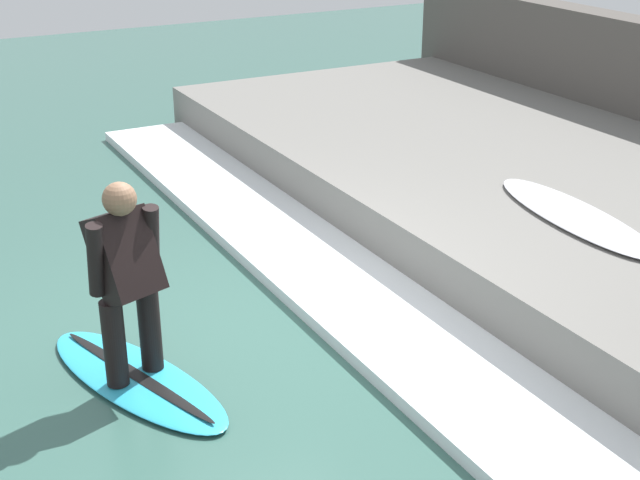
% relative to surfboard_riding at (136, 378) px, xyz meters
% --- Properties ---
extents(ground_plane, '(28.00, 28.00, 0.00)m').
position_rel_surfboard_riding_xyz_m(ground_plane, '(0.96, 0.23, -0.03)').
color(ground_plane, '#386056').
extents(concrete_ledge, '(4.40, 12.19, 0.53)m').
position_rel_surfboard_riding_xyz_m(concrete_ledge, '(4.76, 0.23, 0.24)').
color(concrete_ledge, slate).
rests_on(concrete_ledge, ground_plane).
extents(wave_foam_crest, '(1.09, 11.58, 0.11)m').
position_rel_surfboard_riding_xyz_m(wave_foam_crest, '(2.02, 0.23, 0.02)').
color(wave_foam_crest, white).
rests_on(wave_foam_crest, ground_plane).
extents(surfboard_riding, '(1.16, 1.99, 0.07)m').
position_rel_surfboard_riding_xyz_m(surfboard_riding, '(0.00, 0.00, 0.00)').
color(surfboard_riding, '#2DADD1').
rests_on(surfboard_riding, ground_plane).
extents(surfer_riding, '(0.54, 0.53, 1.46)m').
position_rel_surfboard_riding_xyz_m(surfer_riding, '(0.00, -0.00, 0.84)').
color(surfer_riding, black).
rests_on(surfer_riding, surfboard_riding).
extents(surfboard_spare, '(0.80, 2.14, 0.06)m').
position_rel_surfboard_riding_xyz_m(surfboard_spare, '(4.02, -0.07, 0.53)').
color(surfboard_spare, silver).
rests_on(surfboard_spare, concrete_ledge).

